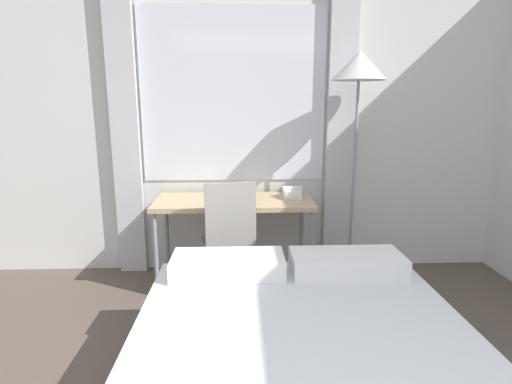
# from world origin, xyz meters

# --- Properties ---
(wall_back_with_window) EXTENTS (5.20, 0.13, 2.70)m
(wall_back_with_window) POSITION_xyz_m (-0.04, 3.39, 1.35)
(wall_back_with_window) COLOR silver
(wall_back_with_window) RESTS_ON ground_plane
(desk) EXTENTS (1.32, 0.58, 0.75)m
(desk) POSITION_xyz_m (-0.34, 3.02, 0.69)
(desk) COLOR tan
(desk) RESTS_ON ground_plane
(desk_chair) EXTENTS (0.46, 0.46, 0.97)m
(desk_chair) POSITION_xyz_m (-0.37, 2.71, 0.53)
(desk_chair) COLOR gray
(desk_chair) RESTS_ON ground_plane
(standing_lamp) EXTENTS (0.44, 0.44, 1.94)m
(standing_lamp) POSITION_xyz_m (0.66, 3.01, 1.72)
(standing_lamp) COLOR #4C4C51
(standing_lamp) RESTS_ON ground_plane
(telephone) EXTENTS (0.16, 0.18, 0.09)m
(telephone) POSITION_xyz_m (0.16, 3.07, 0.79)
(telephone) COLOR white
(telephone) RESTS_ON desk
(book) EXTENTS (0.27, 0.20, 0.02)m
(book) POSITION_xyz_m (-0.41, 3.04, 0.76)
(book) COLOR #33664C
(book) RESTS_ON desk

